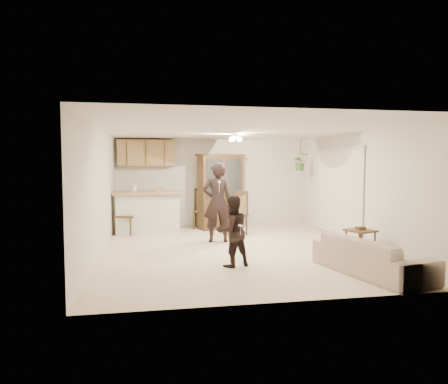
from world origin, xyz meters
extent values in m
plane|color=beige|center=(0.00, 0.00, 0.00)|extent=(6.50, 6.50, 0.00)
cube|color=silver|center=(0.00, 0.00, 2.50)|extent=(5.50, 6.50, 0.02)
cube|color=beige|center=(0.00, 3.25, 1.25)|extent=(5.50, 0.02, 2.50)
cube|color=beige|center=(0.00, -3.25, 1.25)|extent=(5.50, 0.02, 2.50)
cube|color=beige|center=(-2.75, 0.00, 1.25)|extent=(0.02, 6.50, 2.50)
cube|color=beige|center=(2.75, 0.00, 1.25)|extent=(0.02, 6.50, 2.50)
cube|color=silver|center=(-1.85, 2.35, 0.50)|extent=(1.60, 0.55, 1.00)
cube|color=tan|center=(-1.85, 2.35, 1.05)|extent=(1.75, 0.70, 0.08)
cube|color=olive|center=(-1.90, 3.07, 2.10)|extent=(1.50, 0.34, 0.70)
imported|color=#355F26|center=(2.30, 2.40, 1.85)|extent=(0.43, 0.37, 0.48)
cylinder|color=black|center=(2.30, 2.40, 2.17)|extent=(0.01, 0.01, 0.65)
imported|color=beige|center=(1.76, -2.22, 0.37)|extent=(1.13, 1.99, 0.73)
imported|color=black|center=(-0.26, 0.90, 0.90)|extent=(0.68, 0.48, 1.80)
imported|color=black|center=(-0.37, -1.34, 0.68)|extent=(0.78, 0.68, 1.35)
cube|color=#3A2615|center=(0.12, 2.79, 0.40)|extent=(1.30, 0.82, 0.81)
cube|color=#3A2615|center=(0.12, 2.79, 1.41)|extent=(1.28, 0.76, 1.21)
cube|color=silver|center=(0.12, 2.79, 1.41)|extent=(1.01, 0.33, 1.06)
cube|color=#3A2615|center=(0.12, 2.79, 2.04)|extent=(1.40, 0.87, 0.06)
cube|color=#3A2615|center=(2.25, -1.00, 0.50)|extent=(0.60, 0.60, 0.04)
cube|color=#3A2615|center=(2.25, -1.00, 0.14)|extent=(0.51, 0.51, 0.03)
cube|color=#3A2615|center=(2.25, -1.00, 0.55)|extent=(0.20, 0.16, 0.06)
cube|color=#3A2615|center=(-2.40, 2.24, 0.48)|extent=(0.61, 0.61, 0.05)
cube|color=#9F884F|center=(-2.40, 2.24, 0.77)|extent=(0.35, 0.16, 0.42)
cube|color=#3A2615|center=(-2.40, 2.24, 1.04)|extent=(0.43, 0.18, 0.08)
cube|color=#3A2615|center=(-0.38, 2.92, 0.49)|extent=(0.57, 0.57, 0.05)
cube|color=#9F884F|center=(-0.38, 2.92, 0.79)|extent=(0.37, 0.11, 0.43)
cube|color=#3A2615|center=(-0.38, 2.92, 1.07)|extent=(0.45, 0.12, 0.09)
cube|color=#3A2615|center=(0.32, 1.72, 0.49)|extent=(0.68, 0.68, 0.05)
cube|color=#9F884F|center=(0.32, 1.72, 0.80)|extent=(0.34, 0.22, 0.43)
cube|color=#3A2615|center=(0.32, 1.72, 1.08)|extent=(0.41, 0.26, 0.09)
cube|color=silver|center=(-0.29, 0.47, 1.41)|extent=(0.06, 0.16, 0.05)
cube|color=silver|center=(-0.28, -1.62, 0.76)|extent=(0.06, 0.11, 0.03)
camera|label=1|loc=(-1.73, -8.10, 1.79)|focal=32.00mm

